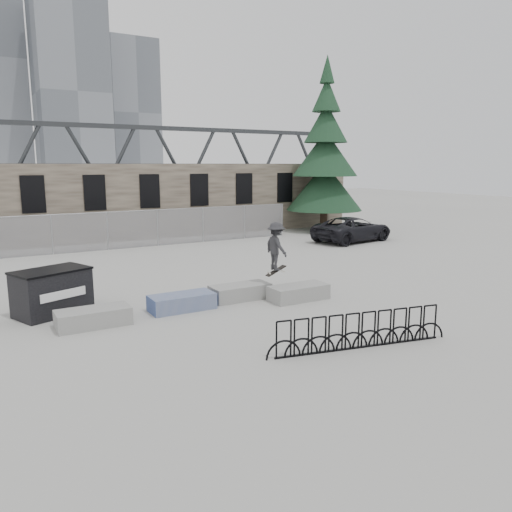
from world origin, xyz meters
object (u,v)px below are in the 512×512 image
(planter_center_right, at_px, (240,291))
(planter_offset, at_px, (298,292))
(planter_far_left, at_px, (93,317))
(spruce_tree, at_px, (325,162))
(skateboarder, at_px, (276,246))
(dumpster, at_px, (52,292))
(suv, at_px, (353,229))
(bike_rack, at_px, (360,331))
(planter_center_left, at_px, (182,301))

(planter_center_right, distance_m, planter_offset, 1.95)
(planter_far_left, xyz_separation_m, spruce_tree, (18.34, 13.32, 4.33))
(skateboarder, bearing_deg, planter_offset, -141.30)
(dumpster, bearing_deg, planter_far_left, -86.97)
(suv, xyz_separation_m, skateboarder, (-10.69, -8.46, 1.05))
(planter_far_left, height_order, suv, suv)
(planter_far_left, relative_size, bike_rack, 0.41)
(dumpster, relative_size, bike_rack, 0.50)
(planter_center_left, height_order, skateboarder, skateboarder)
(suv, bearing_deg, bike_rack, 131.12)
(planter_center_left, distance_m, planter_offset, 3.91)
(planter_center_right, height_order, bike_rack, bike_rack)
(bike_rack, relative_size, suv, 0.93)
(skateboarder, bearing_deg, spruce_tree, -44.46)
(spruce_tree, bearing_deg, bike_rack, -125.39)
(planter_offset, distance_m, skateboarder, 1.69)
(planter_center_right, bearing_deg, planter_offset, -32.24)
(planter_far_left, xyz_separation_m, skateboarder, (6.04, 0.00, 1.50))
(planter_center_left, height_order, spruce_tree, spruce_tree)
(dumpster, xyz_separation_m, spruce_tree, (19.15, 11.55, 3.90))
(planter_offset, bearing_deg, skateboarder, 130.42)
(spruce_tree, bearing_deg, planter_far_left, -144.02)
(planter_center_right, distance_m, suv, 14.30)
(planter_offset, bearing_deg, dumpster, 162.17)
(planter_center_left, relative_size, planter_offset, 1.00)
(skateboarder, bearing_deg, planter_center_left, 84.10)
(planter_center_left, xyz_separation_m, dumpster, (-3.54, 1.52, 0.43))
(planter_center_right, xyz_separation_m, skateboarder, (1.14, -0.44, 1.50))
(planter_far_left, height_order, planter_center_right, same)
(planter_center_left, distance_m, bike_rack, 5.88)
(planter_center_left, relative_size, spruce_tree, 0.17)
(suv, bearing_deg, skateboarder, 119.72)
(planter_offset, height_order, bike_rack, bike_rack)
(planter_offset, height_order, spruce_tree, spruce_tree)
(planter_center_left, distance_m, suv, 16.23)
(spruce_tree, bearing_deg, skateboarder, -132.74)
(planter_center_left, xyz_separation_m, planter_offset, (3.82, -0.84, 0.00))
(planter_center_left, distance_m, spruce_tree, 20.82)
(suv, bearing_deg, planter_center_right, 115.50)
(planter_center_right, distance_m, bike_rack, 5.50)
(planter_center_left, bearing_deg, dumpster, 156.71)
(dumpster, distance_m, bike_rack, 9.15)
(suv, bearing_deg, planter_offset, 123.05)
(planter_far_left, height_order, skateboarder, skateboarder)
(planter_offset, relative_size, spruce_tree, 0.17)
(planter_center_left, height_order, planter_center_right, same)
(planter_offset, bearing_deg, planter_far_left, 174.77)
(spruce_tree, bearing_deg, dumpster, -148.90)
(planter_far_left, bearing_deg, planter_center_right, 5.16)
(dumpster, relative_size, spruce_tree, 0.21)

